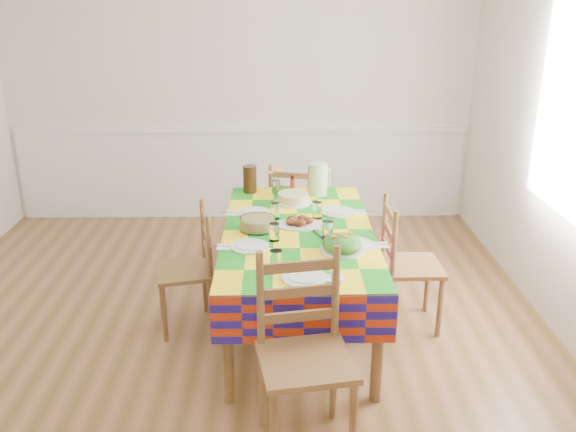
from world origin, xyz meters
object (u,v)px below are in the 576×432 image
object	(u,v)px
meat_platter	(299,222)
green_pitcher	(318,179)
dining_table	(298,240)
chair_right	(406,266)
chair_far	(293,211)
tea_pitcher	(250,179)
chair_left	(189,270)
chair_near	(304,356)

from	to	relation	value
meat_platter	green_pitcher	size ratio (longest dim) A/B	1.27
green_pitcher	dining_table	bearing A→B (deg)	-103.45
green_pitcher	chair_right	distance (m)	1.00
green_pitcher	chair_far	world-z (taller)	green_pitcher
tea_pitcher	chair_left	xyz separation A→B (m)	(-0.38, -0.79, -0.40)
chair_far	chair_right	bearing A→B (deg)	134.83
chair_near	chair_right	distance (m)	1.37
chair_left	chair_right	bearing A→B (deg)	76.18
dining_table	green_pitcher	bearing A→B (deg)	76.55
dining_table	meat_platter	xyz separation A→B (m)	(0.01, 0.07, 0.10)
dining_table	chair_right	distance (m)	0.75
chair_near	chair_far	xyz separation A→B (m)	(-0.00, 2.30, -0.08)
meat_platter	chair_left	xyz separation A→B (m)	(-0.74, -0.06, -0.31)
tea_pitcher	chair_right	size ratio (longest dim) A/B	0.23
chair_left	chair_near	bearing A→B (deg)	18.62
green_pitcher	chair_left	distance (m)	1.23
meat_platter	dining_table	bearing A→B (deg)	-94.78
meat_platter	chair_left	world-z (taller)	chair_left
dining_table	chair_left	size ratio (longest dim) A/B	2.14
dining_table	meat_platter	size ratio (longest dim) A/B	5.90
tea_pitcher	green_pitcher	bearing A→B (deg)	-7.33
dining_table	tea_pitcher	size ratio (longest dim) A/B	8.72
dining_table	chair_right	size ratio (longest dim) A/B	2.03
meat_platter	chair_near	xyz separation A→B (m)	(-0.01, -1.22, -0.24)
green_pitcher	chair_left	bearing A→B (deg)	-141.59
chair_right	green_pitcher	bearing A→B (deg)	36.63
dining_table	tea_pitcher	distance (m)	0.89
chair_far	chair_left	xyz separation A→B (m)	(-0.72, -1.15, 0.00)
chair_far	dining_table	bearing A→B (deg)	102.70
green_pitcher	chair_left	world-z (taller)	green_pitcher
meat_platter	chair_far	xyz separation A→B (m)	(-0.01, 1.09, -0.32)
tea_pitcher	chair_far	world-z (taller)	tea_pitcher
chair_left	chair_right	size ratio (longest dim) A/B	0.95
chair_near	green_pitcher	bearing A→B (deg)	74.64
dining_table	meat_platter	bearing A→B (deg)	85.22
chair_near	chair_right	xyz separation A→B (m)	(0.74, 1.15, -0.05)
dining_table	tea_pitcher	bearing A→B (deg)	113.77
dining_table	chair_near	xyz separation A→B (m)	(-0.01, -1.15, -0.14)
meat_platter	chair_near	world-z (taller)	chair_near
chair_near	chair_far	world-z (taller)	chair_near
meat_platter	chair_right	distance (m)	0.78
chair_near	chair_left	size ratio (longest dim) A/B	1.18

